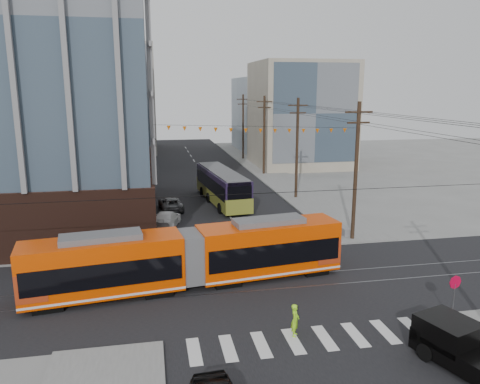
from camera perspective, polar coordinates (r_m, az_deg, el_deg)
name	(u,v)px	position (r m, az deg, el deg)	size (l,w,h in m)	color
ground	(291,312)	(26.58, 6.25, -14.29)	(160.00, 160.00, 0.00)	slate
bg_bldg_nw_near	(82,109)	(75.31, -18.66, 9.61)	(18.00, 16.00, 18.00)	#8C99A5
bg_bldg_ne_near	(300,114)	(74.44, 7.36, 9.35)	(14.00, 14.00, 16.00)	gray
bg_bldg_nw_far	(112,99)	(94.88, -15.31, 10.89)	(16.00, 18.00, 20.00)	gray
bg_bldg_ne_far	(278,114)	(94.19, 4.67, 9.44)	(16.00, 16.00, 14.00)	#8C99A5
utility_pole_far	(243,127)	(80.43, 0.38, 7.90)	(0.30, 0.30, 11.00)	black
streetcar	(190,257)	(28.97, -6.07, -7.94)	(19.37, 2.72, 3.73)	#D93B00
city_bus	(222,186)	(49.68, -2.21, 0.70)	(2.75, 12.71, 3.60)	#231836
pickup_truck	(480,357)	(23.06, 27.20, -17.44)	(2.03, 5.68, 1.93)	black
parked_car_silver	(174,241)	(35.86, -8.02, -5.94)	(1.44, 4.13, 1.36)	#B7B7B7
parked_car_white	(166,219)	(41.62, -8.98, -3.31)	(2.02, 4.97, 1.44)	silver
parked_car_grey	(171,204)	(47.45, -8.45, -1.42)	(2.14, 4.64, 1.29)	#4E4F51
pedestrian	(295,320)	(23.93, 6.73, -15.26)	(0.61, 0.40, 1.67)	#9CEE1F
stop_sign	(453,301)	(27.20, 24.57, -11.94)	(0.74, 0.74, 2.42)	#BD0029
jersey_barrier	(339,228)	(40.72, 12.01, -4.29)	(0.84, 3.75, 0.75)	slate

